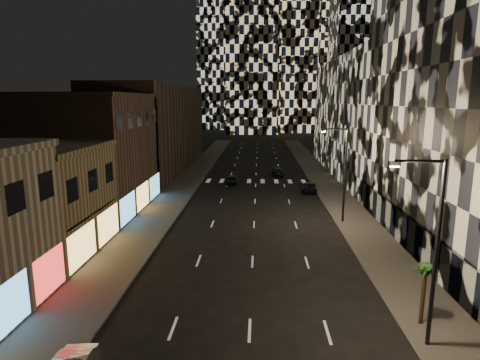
# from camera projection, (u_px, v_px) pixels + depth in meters

# --- Properties ---
(sidewalk_left) EXTENTS (4.00, 120.00, 0.15)m
(sidewalk_left) POSITION_uv_depth(u_px,v_px,m) (188.00, 180.00, 59.38)
(sidewalk_left) COLOR #47443F
(sidewalk_left) RESTS_ON ground
(sidewalk_right) EXTENTS (4.00, 120.00, 0.15)m
(sidewalk_right) POSITION_uv_depth(u_px,v_px,m) (324.00, 181.00, 58.46)
(sidewalk_right) COLOR #47443F
(sidewalk_right) RESTS_ON ground
(curb_left) EXTENTS (0.20, 120.00, 0.15)m
(curb_left) POSITION_uv_depth(u_px,v_px,m) (202.00, 180.00, 59.28)
(curb_left) COLOR #4C4C47
(curb_left) RESTS_ON ground
(curb_right) EXTENTS (0.20, 120.00, 0.15)m
(curb_right) POSITION_uv_depth(u_px,v_px,m) (310.00, 181.00, 58.56)
(curb_right) COLOR #4C4C47
(curb_right) RESTS_ON ground
(retail_tan) EXTENTS (10.00, 10.00, 8.00)m
(retail_tan) POSITION_uv_depth(u_px,v_px,m) (30.00, 203.00, 30.53)
(retail_tan) COLOR olive
(retail_tan) RESTS_ON ground
(retail_brown) EXTENTS (10.00, 15.00, 12.00)m
(retail_brown) POSITION_uv_depth(u_px,v_px,m) (94.00, 155.00, 42.38)
(retail_brown) COLOR #493629
(retail_brown) RESTS_ON ground
(retail_filler_left) EXTENTS (10.00, 40.00, 14.00)m
(retail_filler_left) POSITION_uv_depth(u_px,v_px,m) (157.00, 128.00, 68.14)
(retail_filler_left) COLOR #493629
(retail_filler_left) RESTS_ON ground
(midrise_base) EXTENTS (0.60, 25.00, 3.00)m
(midrise_base) POSITION_uv_depth(u_px,v_px,m) (402.00, 226.00, 33.09)
(midrise_base) COLOR #383838
(midrise_base) RESTS_ON ground
(midrise_filler_right) EXTENTS (16.00, 40.00, 18.00)m
(midrise_filler_right) POSITION_uv_depth(u_px,v_px,m) (383.00, 118.00, 63.11)
(midrise_filler_right) COLOR #232326
(midrise_filler_right) RESTS_ON ground
(streetlight_near) EXTENTS (2.55, 0.25, 9.00)m
(streetlight_near) POSITION_uv_depth(u_px,v_px,m) (432.00, 241.00, 18.32)
(streetlight_near) COLOR black
(streetlight_near) RESTS_ON sidewalk_right
(streetlight_far) EXTENTS (2.55, 0.25, 9.00)m
(streetlight_far) POSITION_uv_depth(u_px,v_px,m) (343.00, 168.00, 37.91)
(streetlight_far) COLOR black
(streetlight_far) RESTS_ON sidewalk_right
(car_dark_midlane) EXTENTS (1.50, 3.63, 1.23)m
(car_dark_midlane) POSITION_uv_depth(u_px,v_px,m) (232.00, 180.00, 56.63)
(car_dark_midlane) COLOR black
(car_dark_midlane) RESTS_ON ground
(car_dark_oncoming) EXTENTS (1.75, 4.27, 1.24)m
(car_dark_oncoming) POSITION_uv_depth(u_px,v_px,m) (278.00, 171.00, 63.40)
(car_dark_oncoming) COLOR black
(car_dark_oncoming) RESTS_ON ground
(car_dark_rightlane) EXTENTS (2.29, 4.20, 1.12)m
(car_dark_rightlane) POSITION_uv_depth(u_px,v_px,m) (309.00, 188.00, 51.89)
(car_dark_rightlane) COLOR black
(car_dark_rightlane) RESTS_ON ground
(palm_tree) EXTENTS (1.70, 1.68, 3.33)m
(palm_tree) POSITION_uv_depth(u_px,v_px,m) (425.00, 274.00, 20.60)
(palm_tree) COLOR #47331E
(palm_tree) RESTS_ON sidewalk_right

